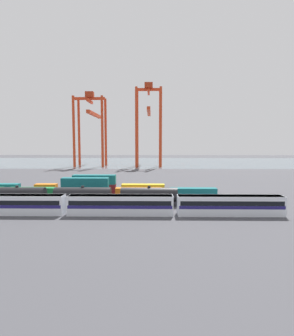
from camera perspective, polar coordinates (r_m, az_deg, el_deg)
The scene contains 15 objects.
ground_plane at distance 117.40m, azimuth -7.62°, elevation -1.89°, with size 420.00×420.00×0.00m, color #424247.
harbour_water at distance 209.26m, azimuth -3.83°, elevation 1.23°, with size 400.00×110.00×0.01m, color slate.
passenger_train at distance 56.61m, azimuth -5.36°, elevation -7.27°, with size 64.09×3.14×3.90m.
freight_tank_row at distance 66.30m, azimuth -12.84°, elevation -5.54°, with size 43.07×3.03×4.49m.
shipping_container_1 at distance 79.79m, azimuth -22.22°, elevation -4.61°, with size 12.10×2.44×2.60m, color #197538.
shipping_container_2 at distance 75.40m, azimuth -12.36°, elevation -4.89°, with size 12.10×2.44×2.60m, color slate.
shipping_container_3 at distance 75.00m, azimuth -12.40°, elevation -2.94°, with size 12.10×2.44×2.60m, color #146066.
shipping_container_4 at distance 73.46m, azimuth -1.63°, elevation -5.04°, with size 12.10×2.44×2.60m, color orange.
shipping_container_5 at distance 74.16m, azimuth 9.28°, elevation -5.01°, with size 12.10×2.44×2.60m, color #146066.
shipping_container_7 at distance 85.38m, azimuth -19.73°, elevation -3.91°, with size 6.04×2.44×2.60m, color orange.
shipping_container_8 at distance 81.54m, azimuth -10.59°, elevation -4.11°, with size 12.10×2.44×2.60m, color maroon.
shipping_container_9 at distance 81.17m, azimuth -10.62°, elevation -2.29°, with size 12.10×2.44×2.60m, color #146066.
shipping_container_10 at distance 79.94m, azimuth -0.81°, elevation -4.20°, with size 12.10×2.44×2.60m, color gold.
gantry_crane_west at distance 178.70m, azimuth -11.21°, elevation 9.27°, with size 18.33×40.14×44.58m.
gantry_crane_central at distance 174.91m, azimuth 0.34°, elevation 10.19°, with size 15.82×40.16×49.76m.
Camera 1 is at (17.52, -75.21, 14.30)m, focal length 30.15 mm.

